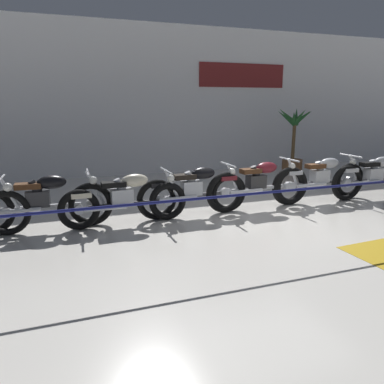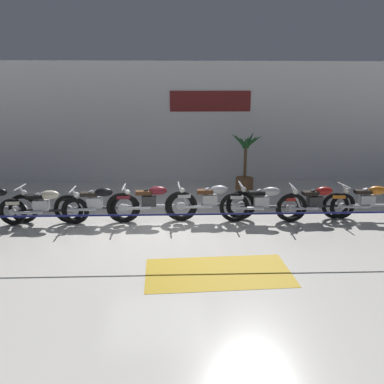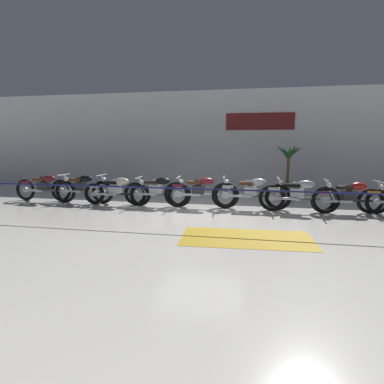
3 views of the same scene
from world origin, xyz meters
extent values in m
plane|color=silver|center=(0.00, 0.00, 0.00)|extent=(120.00, 120.00, 0.00)
cube|color=white|center=(0.00, 5.12, 2.10)|extent=(28.00, 0.25, 4.20)
cube|color=maroon|center=(1.74, 4.98, 2.85)|extent=(2.83, 0.04, 0.70)
torus|color=black|center=(-4.58, 0.57, 0.37)|extent=(0.74, 0.14, 0.73)
cylinder|color=silver|center=(-4.58, 0.57, 0.37)|extent=(0.18, 0.09, 0.18)
cylinder|color=silver|center=(-4.49, 0.56, 0.65)|extent=(0.31, 0.07, 0.59)
cylinder|color=silver|center=(-4.60, 0.57, 0.92)|extent=(0.06, 0.62, 0.04)
sphere|color=silver|center=(-4.52, 0.56, 0.78)|extent=(0.14, 0.14, 0.14)
torus|color=black|center=(-3.29, 0.62, 0.37)|extent=(0.75, 0.14, 0.75)
cylinder|color=silver|center=(-3.29, 0.62, 0.37)|extent=(0.18, 0.09, 0.18)
cylinder|color=silver|center=(-3.20, 0.62, 0.66)|extent=(0.31, 0.07, 0.59)
cube|color=#2D2D30|center=(-4.11, 0.66, 0.53)|extent=(0.37, 0.24, 0.26)
cylinder|color=#2D2D30|center=(-4.06, 0.66, 0.73)|extent=(0.18, 0.12, 0.24)
cylinder|color=#2D2D30|center=(-4.15, 0.66, 0.73)|extent=(0.18, 0.12, 0.24)
cylinder|color=silver|center=(-4.41, 0.53, 0.39)|extent=(0.70, 0.10, 0.07)
cube|color=#ADAFB5|center=(-4.06, 0.66, 0.39)|extent=(1.23, 0.12, 0.06)
ellipsoid|color=black|center=(-3.88, 0.65, 0.79)|extent=(0.47, 0.24, 0.22)
cube|color=#4C2D19|center=(-4.24, 0.67, 0.75)|extent=(0.41, 0.22, 0.09)
cylinder|color=silver|center=(-3.31, 0.62, 0.92)|extent=(0.06, 0.62, 0.04)
sphere|color=silver|center=(-3.23, 0.62, 0.78)|extent=(0.14, 0.14, 0.14)
torus|color=black|center=(-1.97, 0.50, 0.34)|extent=(0.69, 0.14, 0.68)
torus|color=black|center=(-3.49, 0.46, 0.34)|extent=(0.69, 0.14, 0.68)
cylinder|color=silver|center=(-1.97, 0.50, 0.34)|extent=(0.16, 0.08, 0.16)
cylinder|color=silver|center=(-3.49, 0.46, 0.34)|extent=(0.16, 0.08, 0.16)
cylinder|color=silver|center=(-1.88, 0.50, 0.63)|extent=(0.30, 0.06, 0.59)
cube|color=silver|center=(-2.78, 0.48, 0.50)|extent=(0.37, 0.23, 0.26)
cylinder|color=silver|center=(-2.74, 0.48, 0.70)|extent=(0.18, 0.11, 0.24)
cylinder|color=silver|center=(-2.82, 0.48, 0.70)|extent=(0.18, 0.11, 0.24)
cylinder|color=silver|center=(-3.08, 0.33, 0.36)|extent=(0.70, 0.09, 0.07)
cube|color=black|center=(-2.73, 0.48, 0.36)|extent=(1.22, 0.09, 0.06)
ellipsoid|color=beige|center=(-2.55, 0.48, 0.76)|extent=(0.47, 0.23, 0.22)
cube|color=black|center=(-2.91, 0.48, 0.72)|extent=(0.40, 0.21, 0.09)
cube|color=beige|center=(-3.44, 0.46, 0.58)|extent=(0.32, 0.17, 0.08)
cylinder|color=silver|center=(-1.99, 0.50, 0.89)|extent=(0.05, 0.62, 0.04)
sphere|color=silver|center=(-1.91, 0.50, 0.75)|extent=(0.14, 0.14, 0.14)
torus|color=black|center=(-0.73, 0.59, 0.37)|extent=(0.74, 0.12, 0.73)
torus|color=black|center=(-2.15, 0.57, 0.37)|extent=(0.74, 0.12, 0.73)
cylinder|color=silver|center=(-0.73, 0.59, 0.37)|extent=(0.18, 0.08, 0.17)
cylinder|color=silver|center=(-2.15, 0.57, 0.37)|extent=(0.18, 0.08, 0.17)
cylinder|color=silver|center=(-0.64, 0.60, 0.65)|extent=(0.30, 0.06, 0.59)
cube|color=silver|center=(-1.49, 0.58, 0.53)|extent=(0.36, 0.23, 0.26)
cylinder|color=silver|center=(-1.45, 0.58, 0.73)|extent=(0.18, 0.11, 0.24)
cylinder|color=silver|center=(-1.53, 0.58, 0.73)|extent=(0.18, 0.11, 0.24)
cylinder|color=silver|center=(-1.79, 0.44, 0.39)|extent=(0.70, 0.08, 0.07)
cube|color=#47474C|center=(-1.44, 0.58, 0.39)|extent=(1.13, 0.08, 0.06)
ellipsoid|color=black|center=(-1.26, 0.59, 0.79)|extent=(0.46, 0.23, 0.22)
cube|color=black|center=(-1.62, 0.58, 0.75)|extent=(0.40, 0.21, 0.09)
cube|color=black|center=(-2.10, 0.57, 0.63)|extent=(0.32, 0.17, 0.08)
cylinder|color=silver|center=(-0.75, 0.59, 0.92)|extent=(0.05, 0.62, 0.04)
sphere|color=silver|center=(-0.67, 0.60, 0.78)|extent=(0.14, 0.14, 0.14)
torus|color=black|center=(0.64, 0.65, 0.39)|extent=(0.78, 0.16, 0.78)
torus|color=black|center=(-0.82, 0.56, 0.39)|extent=(0.78, 0.16, 0.78)
cylinder|color=silver|center=(0.64, 0.65, 0.39)|extent=(0.19, 0.09, 0.19)
cylinder|color=silver|center=(-0.82, 0.56, 0.39)|extent=(0.19, 0.09, 0.19)
cylinder|color=silver|center=(0.73, 0.65, 0.67)|extent=(0.31, 0.07, 0.59)
cube|color=#2D2D30|center=(-0.14, 0.60, 0.55)|extent=(0.37, 0.24, 0.26)
cylinder|color=#2D2D30|center=(-0.10, 0.60, 0.75)|extent=(0.18, 0.12, 0.24)
cylinder|color=#2D2D30|center=(-0.18, 0.60, 0.75)|extent=(0.18, 0.12, 0.24)
cylinder|color=silver|center=(-0.43, 0.45, 0.41)|extent=(0.70, 0.11, 0.07)
cube|color=#ADAFB5|center=(-0.09, 0.61, 0.41)|extent=(1.17, 0.12, 0.06)
ellipsoid|color=maroon|center=(0.09, 0.62, 0.81)|extent=(0.47, 0.25, 0.22)
cube|color=#4C2D19|center=(-0.27, 0.60, 0.77)|extent=(0.41, 0.22, 0.09)
cube|color=maroon|center=(-0.77, 0.57, 0.67)|extent=(0.33, 0.18, 0.08)
cylinder|color=silver|center=(0.62, 0.64, 0.94)|extent=(0.07, 0.62, 0.04)
sphere|color=silver|center=(0.70, 0.65, 0.80)|extent=(0.14, 0.14, 0.14)
torus|color=black|center=(2.20, 0.67, 0.39)|extent=(0.78, 0.14, 0.78)
torus|color=black|center=(0.69, 0.63, 0.39)|extent=(0.78, 0.14, 0.78)
cylinder|color=silver|center=(2.20, 0.67, 0.39)|extent=(0.18, 0.08, 0.18)
cylinder|color=silver|center=(0.69, 0.63, 0.39)|extent=(0.18, 0.08, 0.18)
cylinder|color=silver|center=(2.29, 0.67, 0.67)|extent=(0.30, 0.06, 0.59)
cube|color=silver|center=(1.40, 0.65, 0.55)|extent=(0.36, 0.23, 0.26)
cylinder|color=silver|center=(1.44, 0.65, 0.75)|extent=(0.18, 0.11, 0.24)
cylinder|color=silver|center=(1.36, 0.65, 0.75)|extent=(0.18, 0.11, 0.24)
cylinder|color=silver|center=(1.10, 0.50, 0.41)|extent=(0.70, 0.09, 0.07)
cube|color=#47474C|center=(1.45, 0.65, 0.41)|extent=(1.21, 0.09, 0.06)
ellipsoid|color=#B7BABF|center=(1.63, 0.65, 0.81)|extent=(0.46, 0.23, 0.22)
cube|color=#4C2D19|center=(1.27, 0.65, 0.77)|extent=(0.40, 0.21, 0.09)
cube|color=#B7BABF|center=(0.74, 0.63, 0.66)|extent=(0.32, 0.17, 0.08)
cylinder|color=silver|center=(2.18, 0.67, 0.94)|extent=(0.05, 0.62, 0.04)
sphere|color=silver|center=(2.26, 0.67, 0.80)|extent=(0.14, 0.14, 0.14)
torus|color=black|center=(2.01, 0.52, 0.38)|extent=(0.76, 0.14, 0.76)
cylinder|color=silver|center=(2.01, 0.52, 0.38)|extent=(0.19, 0.09, 0.18)
cube|color=silver|center=(2.68, 0.49, 0.54)|extent=(0.37, 0.23, 0.26)
cylinder|color=silver|center=(2.72, 0.49, 0.74)|extent=(0.18, 0.12, 0.24)
cylinder|color=silver|center=(2.64, 0.49, 0.74)|extent=(0.18, 0.12, 0.24)
cylinder|color=silver|center=(2.38, 0.36, 0.40)|extent=(0.70, 0.10, 0.07)
cube|color=#47474C|center=(2.73, 0.49, 0.40)|extent=(1.16, 0.11, 0.06)
ellipsoid|color=#B7BABF|center=(2.91, 0.48, 0.80)|extent=(0.47, 0.24, 0.22)
cube|color=black|center=(2.55, 0.50, 0.76)|extent=(0.41, 0.22, 0.09)
cube|color=#B7BABF|center=(2.06, 0.52, 0.66)|extent=(0.33, 0.17, 0.08)
cylinder|color=brown|center=(2.81, 3.69, 0.20)|extent=(0.59, 0.59, 0.40)
cylinder|color=brown|center=(2.81, 3.69, 0.94)|extent=(0.10, 0.10, 1.07)
cone|color=#235B28|center=(3.05, 3.65, 1.63)|extent=(0.63, 0.26, 0.50)
cone|color=#235B28|center=(2.97, 3.86, 1.66)|extent=(0.49, 0.55, 0.61)
cone|color=#235B28|center=(2.87, 3.95, 1.56)|extent=(0.24, 0.66, 0.39)
cone|color=#235B28|center=(2.64, 3.87, 1.62)|extent=(0.49, 0.57, 0.55)
cone|color=#235B28|center=(2.58, 3.72, 1.66)|extent=(0.63, 0.25, 0.56)
cone|color=#235B28|center=(2.69, 3.55, 1.62)|extent=(0.42, 0.44, 0.51)
cone|color=#235B28|center=(2.81, 3.46, 1.65)|extent=(0.17, 0.60, 0.53)
cone|color=#235B28|center=(2.97, 3.55, 1.63)|extent=(0.49, 0.45, 0.54)
cylinder|color=navy|center=(0.08, -1.47, 0.88)|extent=(13.45, 0.04, 0.04)
camera|label=1|loc=(-3.74, -5.70, 2.05)|focal=35.00mm
camera|label=2|loc=(0.62, -8.44, 3.25)|focal=35.00mm
camera|label=3|loc=(1.32, -8.22, 1.90)|focal=28.00mm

